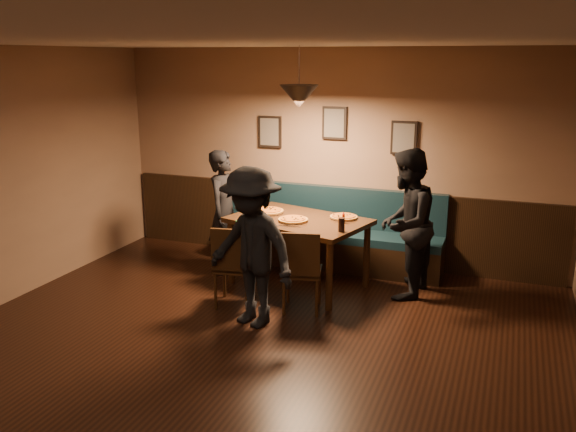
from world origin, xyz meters
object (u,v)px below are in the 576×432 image
object	(u,v)px
chair_near_left	(235,265)
diner_left	(225,212)
diner_front	(251,247)
soda_glass	(342,225)
tabasco_bottle	(343,218)
dining_table	(298,252)
diner_right	(406,224)
chair_near_right	(302,270)
booth_bench	(327,229)

from	to	relation	value
chair_near_left	diner_left	bearing A→B (deg)	110.98
diner_front	soda_glass	xyz separation A→B (m)	(0.70, 0.85, 0.09)
diner_left	diner_front	xyz separation A→B (m)	(0.97, -1.34, 0.04)
diner_front	tabasco_bottle	bearing A→B (deg)	80.84
diner_front	chair_near_left	bearing A→B (deg)	153.22
dining_table	diner_right	size ratio (longest dim) A/B	0.91
diner_right	soda_glass	world-z (taller)	diner_right
dining_table	chair_near_right	xyz separation A→B (m)	(0.29, -0.68, 0.05)
chair_near_right	booth_bench	bearing A→B (deg)	83.41
chair_near_right	tabasco_bottle	bearing A→B (deg)	55.12
diner_left	diner_front	distance (m)	1.65
diner_left	soda_glass	xyz separation A→B (m)	(1.66, -0.49, 0.12)
chair_near_right	diner_front	distance (m)	0.72
chair_near_left	chair_near_right	world-z (taller)	same
diner_right	soda_glass	size ratio (longest dim) A/B	11.18
diner_front	tabasco_bottle	world-z (taller)	diner_front
chair_near_right	soda_glass	size ratio (longest dim) A/B	6.05
diner_right	chair_near_left	bearing A→B (deg)	-54.59
booth_bench	diner_right	world-z (taller)	diner_right
soda_glass	tabasco_bottle	xyz separation A→B (m)	(-0.07, 0.33, -0.01)
chair_near_right	diner_left	bearing A→B (deg)	134.59
booth_bench	diner_left	size ratio (longest dim) A/B	1.91
chair_near_right	diner_right	xyz separation A→B (m)	(0.95, 0.81, 0.39)
dining_table	chair_near_right	bearing A→B (deg)	-52.14
diner_left	diner_right	bearing A→B (deg)	-89.08
dining_table	tabasco_bottle	world-z (taller)	tabasco_bottle
chair_near_left	soda_glass	size ratio (longest dim) A/B	6.06
chair_near_right	soda_glass	bearing A→B (deg)	31.99
chair_near_left	soda_glass	bearing A→B (deg)	12.38
soda_glass	chair_near_right	bearing A→B (deg)	-134.54
diner_front	soda_glass	world-z (taller)	diner_front
dining_table	diner_left	distance (m)	1.12
dining_table	diner_right	xyz separation A→B (m)	(1.24, 0.13, 0.44)
chair_near_left	diner_front	world-z (taller)	diner_front
chair_near_right	tabasco_bottle	xyz separation A→B (m)	(0.26, 0.67, 0.44)
chair_near_right	dining_table	bearing A→B (deg)	99.38
diner_right	diner_front	xyz separation A→B (m)	(-1.31, -1.32, -0.03)
diner_left	soda_glass	world-z (taller)	diner_left
chair_near_right	soda_glass	xyz separation A→B (m)	(0.33, 0.34, 0.45)
dining_table	chair_near_left	xyz separation A→B (m)	(-0.46, -0.80, 0.05)
chair_near_right	diner_right	bearing A→B (deg)	26.95
chair_near_left	diner_right	size ratio (longest dim) A/B	0.54
diner_front	soda_glass	distance (m)	1.10
dining_table	tabasco_bottle	bearing A→B (deg)	14.19
chair_near_left	diner_left	xyz separation A→B (m)	(-0.59, 0.95, 0.32)
dining_table	diner_right	bearing A→B (deg)	21.06
booth_bench	diner_front	size ratio (longest dim) A/B	1.82
diner_left	chair_near_right	bearing A→B (deg)	-120.54
chair_near_right	diner_right	distance (m)	1.31
dining_table	diner_right	world-z (taller)	diner_right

